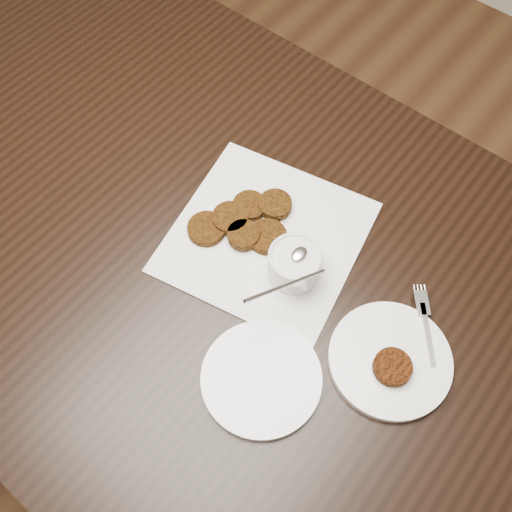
{
  "coord_description": "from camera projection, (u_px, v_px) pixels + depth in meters",
  "views": [
    {
      "loc": [
        0.45,
        -0.27,
        1.63
      ],
      "look_at": [
        0.17,
        0.08,
        0.8
      ],
      "focal_mm": 40.24,
      "sensor_mm": 36.0,
      "label": 1
    }
  ],
  "objects": [
    {
      "name": "plate_with_patty",
      "position": [
        391.0,
        358.0,
        0.9
      ],
      "size": [
        0.27,
        0.27,
        0.03
      ],
      "primitive_type": null,
      "rotation": [
        0.0,
        0.0,
        -0.87
      ],
      "color": "white",
      "rests_on": "table"
    },
    {
      "name": "plate_empty",
      "position": [
        261.0,
        378.0,
        0.89
      ],
      "size": [
        0.22,
        0.22,
        0.01
      ],
      "primitive_type": "cylinder",
      "rotation": [
        0.0,
        0.0,
        -0.16
      ],
      "color": "white",
      "rests_on": "table"
    },
    {
      "name": "napkin",
      "position": [
        266.0,
        237.0,
        1.02
      ],
      "size": [
        0.38,
        0.38,
        0.0
      ],
      "primitive_type": "cube",
      "rotation": [
        0.0,
        0.0,
        0.21
      ],
      "color": "white",
      "rests_on": "table"
    },
    {
      "name": "sauce_ramekin",
      "position": [
        295.0,
        255.0,
        0.93
      ],
      "size": [
        0.15,
        0.15,
        0.12
      ],
      "primitive_type": null,
      "rotation": [
        0.0,
        0.0,
        -0.38
      ],
      "color": "silver",
      "rests_on": "napkin"
    },
    {
      "name": "table",
      "position": [
        201.0,
        305.0,
        1.36
      ],
      "size": [
        1.53,
        0.99,
        0.75
      ],
      "primitive_type": "cube",
      "color": "black",
      "rests_on": "floor"
    },
    {
      "name": "patty_cluster",
      "position": [
        245.0,
        224.0,
        1.01
      ],
      "size": [
        0.23,
        0.23,
        0.02
      ],
      "primitive_type": null,
      "rotation": [
        0.0,
        0.0,
        -0.06
      ],
      "color": "brown",
      "rests_on": "napkin"
    },
    {
      "name": "floor",
      "position": [
        193.0,
        376.0,
        1.66
      ],
      "size": [
        4.0,
        4.0,
        0.0
      ],
      "primitive_type": "plane",
      "color": "brown",
      "rests_on": "ground"
    }
  ]
}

